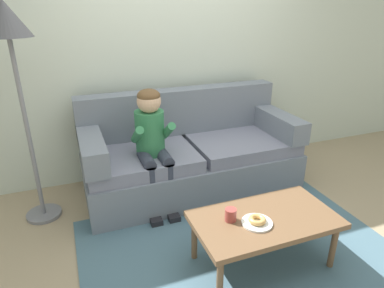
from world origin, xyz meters
The scene contains 11 objects.
ground centered at (0.00, 0.00, 0.00)m, with size 10.00×10.00×0.00m, color #9E896B.
wall_back centered at (0.00, 1.40, 1.40)m, with size 8.00×0.10×2.80m, color beige.
area_rug centered at (0.00, -0.25, 0.01)m, with size 2.35×1.70×0.01m, color #476675.
couch centered at (0.01, 0.85, 0.35)m, with size 2.09×0.90×0.96m.
coffee_table centered at (0.09, -0.40, 0.36)m, with size 1.01×0.56×0.40m.
person_child centered at (-0.42, 0.64, 0.67)m, with size 0.34×0.58×1.10m.
plate centered at (0.00, -0.45, 0.41)m, with size 0.21×0.21×0.01m, color white.
donut centered at (0.00, -0.45, 0.43)m, with size 0.12×0.12×0.04m, color tan.
mug centered at (-0.15, -0.35, 0.44)m, with size 0.08×0.08×0.09m, color #993D38.
toy_controller centered at (0.49, 0.10, 0.03)m, with size 0.23×0.09×0.05m.
floor_lamp centered at (-1.41, 0.82, 1.50)m, with size 0.35×0.35×1.80m.
Camera 1 is at (-1.09, -2.07, 1.78)m, focal length 31.83 mm.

